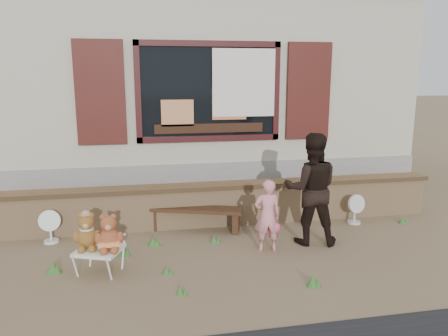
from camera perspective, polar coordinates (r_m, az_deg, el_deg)
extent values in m
plane|color=brown|center=(6.12, 1.09, -10.36)|extent=(80.00, 80.00, 0.00)
cube|color=#A8A288|center=(10.10, -4.32, 12.39)|extent=(8.00, 5.00, 3.20)
cube|color=gray|center=(10.29, -4.14, 1.18)|extent=(8.04, 5.04, 0.80)
cube|color=black|center=(7.60, -2.00, 9.91)|extent=(2.30, 0.04, 1.50)
cube|color=#350F10|center=(7.59, -2.02, 15.94)|extent=(2.50, 0.08, 0.10)
cube|color=#350F10|center=(7.65, -1.93, 3.90)|extent=(2.50, 0.08, 0.10)
cube|color=#350F10|center=(7.49, -11.21, 9.65)|extent=(0.10, 0.08, 1.70)
cube|color=#350F10|center=(7.86, 6.83, 9.90)|extent=(0.10, 0.08, 1.70)
cube|color=#3D1310|center=(7.50, -15.86, 9.43)|extent=(0.80, 0.07, 1.70)
cube|color=#3D1310|center=(8.05, 10.98, 9.82)|extent=(0.80, 0.07, 1.70)
cube|color=silver|center=(7.65, 2.61, 11.04)|extent=(1.10, 0.02, 1.15)
cube|color=black|center=(7.62, -1.93, 5.23)|extent=(1.90, 0.06, 0.16)
cube|color=tan|center=(7.53, -6.11, 7.15)|extent=(0.55, 0.06, 0.45)
cube|color=#E08447|center=(7.65, 0.67, 8.42)|extent=(0.60, 0.06, 0.55)
cube|color=tan|center=(6.94, -0.63, -4.98)|extent=(7.00, 0.30, 0.60)
cube|color=brown|center=(6.86, -0.64, -2.34)|extent=(7.10, 0.36, 0.07)
cube|color=#311D11|center=(6.67, -3.76, -5.39)|extent=(1.45, 0.74, 0.05)
cube|color=#311D11|center=(6.87, -8.88, -6.62)|extent=(0.17, 0.28, 0.30)
cube|color=#311D11|center=(6.64, 1.59, -7.16)|extent=(0.17, 0.28, 0.30)
cube|color=white|center=(5.49, -16.01, -10.28)|extent=(0.63, 0.60, 0.04)
cylinder|color=silver|center=(5.49, -18.85, -12.22)|extent=(0.03, 0.03, 0.27)
cylinder|color=silver|center=(5.31, -14.76, -12.84)|extent=(0.03, 0.03, 0.27)
cylinder|color=silver|center=(5.80, -16.97, -10.77)|extent=(0.03, 0.03, 0.27)
cylinder|color=silver|center=(5.63, -13.05, -11.28)|extent=(0.03, 0.03, 0.27)
imported|color=pink|center=(5.90, 5.68, -6.20)|extent=(0.38, 0.26, 0.99)
imported|color=black|center=(6.18, 11.32, -2.69)|extent=(0.89, 0.77, 1.57)
cylinder|color=silver|center=(6.76, -21.61, -8.86)|extent=(0.20, 0.20, 0.04)
cylinder|color=silver|center=(6.72, -21.69, -7.82)|extent=(0.03, 0.03, 0.26)
cylinder|color=silver|center=(6.66, -21.82, -6.32)|extent=(0.30, 0.13, 0.30)
cylinder|color=silver|center=(7.37, 16.61, -6.78)|extent=(0.20, 0.20, 0.04)
cylinder|color=silver|center=(7.33, 16.67, -5.82)|extent=(0.03, 0.03, 0.26)
cylinder|color=silver|center=(7.28, 16.76, -4.44)|extent=(0.31, 0.15, 0.30)
cone|color=#346327|center=(5.98, -12.97, -10.44)|extent=(0.13, 0.13, 0.15)
cone|color=#346327|center=(5.76, -21.42, -11.98)|extent=(0.18, 0.18, 0.14)
cone|color=#346327|center=(5.16, 11.48, -14.17)|extent=(0.13, 0.13, 0.15)
cone|color=#346327|center=(6.29, -1.30, -9.26)|extent=(0.12, 0.12, 0.10)
cone|color=#346327|center=(4.94, -5.75, -15.58)|extent=(0.10, 0.10, 0.10)
cone|color=#346327|center=(6.26, -9.23, -9.43)|extent=(0.17, 0.17, 0.11)
cone|color=#346327|center=(5.41, -7.53, -13.15)|extent=(0.12, 0.12, 0.08)
cone|color=#346327|center=(7.61, 22.25, -6.36)|extent=(0.12, 0.12, 0.09)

